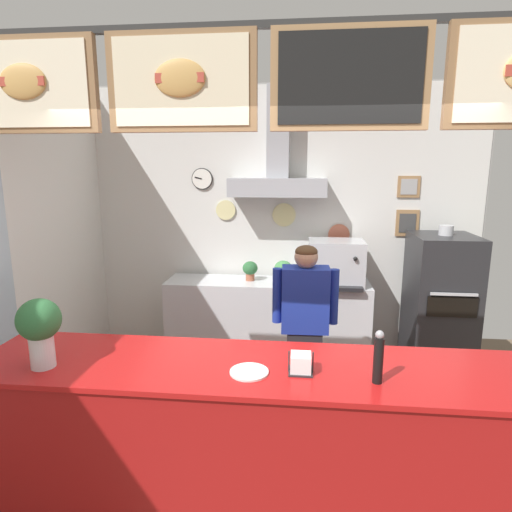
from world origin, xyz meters
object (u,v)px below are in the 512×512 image
(pizza_oven, at_px, (439,307))
(potted_oregano, at_px, (250,269))
(napkin_holder, at_px, (301,364))
(shop_worker, at_px, (305,327))
(pepper_grinder, at_px, (378,357))
(espresso_machine, at_px, (336,263))
(potted_rosemary, at_px, (283,270))
(basil_vase, at_px, (40,328))
(condiment_plate, at_px, (249,372))

(pizza_oven, distance_m, potted_oregano, 2.03)
(napkin_holder, bearing_deg, shop_worker, 88.47)
(potted_oregano, bearing_deg, pepper_grinder, -68.66)
(shop_worker, xyz_separation_m, potted_oregano, (-0.60, 1.12, 0.22))
(espresso_machine, bearing_deg, potted_oregano, 177.08)
(potted_rosemary, relative_size, pepper_grinder, 0.80)
(shop_worker, xyz_separation_m, napkin_holder, (-0.03, -1.28, 0.27))
(basil_vase, relative_size, condiment_plate, 1.86)
(pepper_grinder, bearing_deg, potted_oregano, 111.34)
(pizza_oven, bearing_deg, potted_oregano, 174.37)
(espresso_machine, bearing_deg, pizza_oven, -8.01)
(pizza_oven, xyz_separation_m, condiment_plate, (-1.71, -2.25, 0.31))
(espresso_machine, distance_m, basil_vase, 3.05)
(potted_rosemary, height_order, basil_vase, basil_vase)
(shop_worker, height_order, pepper_grinder, shop_worker)
(shop_worker, bearing_deg, potted_rosemary, -79.94)
(potted_rosemary, xyz_separation_m, potted_oregano, (-0.37, -0.01, -0.00))
(espresso_machine, relative_size, pepper_grinder, 2.01)
(shop_worker, distance_m, basil_vase, 2.07)
(napkin_holder, bearing_deg, espresso_machine, 81.14)
(espresso_machine, relative_size, basil_vase, 1.46)
(shop_worker, distance_m, espresso_machine, 1.17)
(shop_worker, bearing_deg, pizza_oven, -147.99)
(pizza_oven, distance_m, potted_rosemary, 1.67)
(condiment_plate, relative_size, pepper_grinder, 0.74)
(potted_oregano, xyz_separation_m, basil_vase, (-0.89, -2.49, 0.24))
(potted_oregano, relative_size, pepper_grinder, 0.75)
(espresso_machine, xyz_separation_m, napkin_holder, (-0.37, -2.36, -0.06))
(potted_rosemary, bearing_deg, shop_worker, -78.32)
(pepper_grinder, relative_size, napkin_holder, 2.07)
(pizza_oven, xyz_separation_m, pepper_grinder, (-1.03, -2.28, 0.45))
(pizza_oven, height_order, basil_vase, pizza_oven)
(espresso_machine, bearing_deg, napkin_holder, -98.86)
(condiment_plate, distance_m, pepper_grinder, 0.70)
(condiment_plate, bearing_deg, napkin_holder, 8.10)
(pizza_oven, bearing_deg, basil_vase, -141.48)
(potted_rosemary, bearing_deg, pepper_grinder, -76.42)
(espresso_machine, relative_size, condiment_plate, 2.71)
(espresso_machine, height_order, condiment_plate, espresso_machine)
(pepper_grinder, bearing_deg, basil_vase, -179.64)
(potted_rosemary, bearing_deg, condiment_plate, -91.94)
(pepper_grinder, xyz_separation_m, napkin_holder, (-0.40, 0.08, -0.09))
(potted_oregano, height_order, pepper_grinder, pepper_grinder)
(shop_worker, bearing_deg, pepper_grinder, 103.52)
(basil_vase, height_order, condiment_plate, basil_vase)
(shop_worker, height_order, espresso_machine, shop_worker)
(condiment_plate, bearing_deg, potted_oregano, 96.66)
(condiment_plate, xyz_separation_m, napkin_holder, (0.28, 0.04, 0.04))
(potted_oregano, relative_size, condiment_plate, 1.01)
(pizza_oven, height_order, pepper_grinder, pizza_oven)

